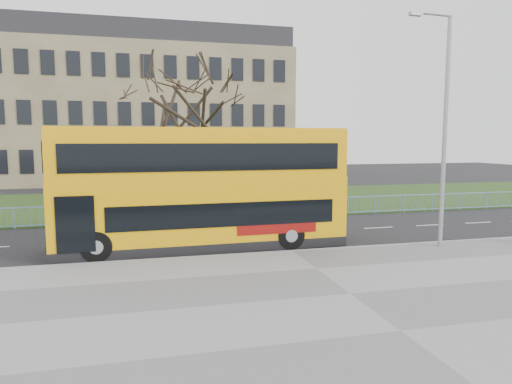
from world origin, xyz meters
TOP-DOWN VIEW (x-y plane):
  - ground at (0.00, 0.00)m, footprint 120.00×120.00m
  - pavement at (0.00, -6.75)m, footprint 80.00×10.50m
  - kerb at (0.00, -1.55)m, footprint 80.00×0.20m
  - grass_verge at (0.00, 14.30)m, footprint 80.00×15.40m
  - guard_railing at (0.00, 6.60)m, footprint 40.00×0.12m
  - bare_tree at (-3.00, 10.00)m, footprint 7.37×7.37m
  - civic_building at (-5.00, 35.00)m, footprint 30.00×15.00m
  - yellow_bus at (-3.24, 0.36)m, footprint 11.71×3.03m
  - street_lamp at (6.06, -2.24)m, footprint 1.96×0.32m

SIDE VIEW (x-z plane):
  - ground at x=0.00m, z-range 0.00..0.00m
  - grass_verge at x=0.00m, z-range 0.00..0.08m
  - pavement at x=0.00m, z-range 0.00..0.12m
  - kerb at x=0.00m, z-range 0.00..0.14m
  - guard_railing at x=0.00m, z-range 0.00..1.10m
  - yellow_bus at x=-3.24m, z-range 0.18..5.06m
  - street_lamp at x=6.06m, z-range 0.56..9.79m
  - bare_tree at x=-3.00m, z-range 0.08..10.61m
  - civic_building at x=-5.00m, z-range 0.00..14.00m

